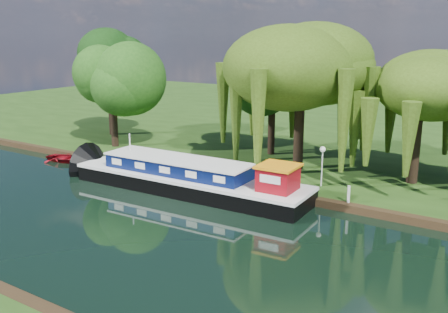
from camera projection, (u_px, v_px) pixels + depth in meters
The scene contains 11 objects.
ground at pixel (224, 250), 23.22m from camera, with size 120.00×120.00×0.00m, color black.
far_bank at pixel (404, 129), 50.89m from camera, with size 120.00×52.00×0.45m, color #1B390F.
dutch_barge at pixel (190, 179), 31.57m from camera, with size 16.17×4.11×3.39m.
red_dinghy at pixel (66, 161), 39.21m from camera, with size 2.41×3.38×0.70m, color maroon.
willow_left at pixel (301, 69), 33.88m from camera, with size 8.03×8.03×9.62m.
willow_right at pixel (419, 97), 30.88m from camera, with size 6.20×6.20×7.55m.
tree_far_left at pixel (112, 78), 41.11m from camera, with size 5.21×5.21×8.40m.
tree_far_back at pixel (109, 69), 45.96m from camera, with size 5.25×5.25×8.84m.
tree_far_mid at pixel (272, 85), 38.46m from camera, with size 4.83×4.83×7.91m.
lamppost at pixel (322, 156), 30.93m from camera, with size 0.36×0.36×2.56m.
mooring_posts at pixel (292, 184), 30.10m from camera, with size 19.16×0.16×1.00m.
Camera 1 is at (11.62, -18.05, 9.86)m, focal length 40.00 mm.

